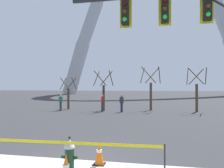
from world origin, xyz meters
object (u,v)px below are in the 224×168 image
(traffic_cone_mid_sidewalk, at_px, (66,168))
(pedestrian_standing_center, at_px, (61,102))
(pedestrian_walking_right, at_px, (122,103))
(monument_arch, at_px, (152,22))
(traffic_signal_gantry, at_px, (221,26))
(pedestrian_walking_left, at_px, (102,103))
(fire_hydrant, at_px, (70,155))
(traffic_cone_by_hydrant, at_px, (99,153))

(traffic_cone_mid_sidewalk, bearing_deg, pedestrian_standing_center, 114.68)
(pedestrian_walking_right, bearing_deg, monument_arch, 88.80)
(traffic_signal_gantry, xyz_separation_m, pedestrian_walking_left, (-7.36, 12.98, -3.59))
(pedestrian_walking_left, height_order, pedestrian_standing_center, same)
(traffic_signal_gantry, relative_size, pedestrian_walking_left, 4.92)
(fire_hydrant, bearing_deg, pedestrian_walking_left, 100.85)
(pedestrian_walking_left, relative_size, pedestrian_standing_center, 1.00)
(fire_hydrant, xyz_separation_m, traffic_cone_by_hydrant, (0.63, 0.79, -0.11))
(pedestrian_walking_left, distance_m, pedestrian_walking_right, 1.85)
(traffic_signal_gantry, bearing_deg, traffic_cone_mid_sidewalk, -145.45)
(pedestrian_walking_left, height_order, pedestrian_walking_right, same)
(monument_arch, bearing_deg, pedestrian_standing_center, -98.41)
(pedestrian_standing_center, bearing_deg, fire_hydrant, -64.91)
(fire_hydrant, distance_m, pedestrian_walking_right, 15.21)
(pedestrian_standing_center, bearing_deg, monument_arch, 81.59)
(traffic_cone_by_hydrant, bearing_deg, traffic_cone_mid_sidewalk, -107.28)
(pedestrian_standing_center, bearing_deg, traffic_cone_mid_sidewalk, -65.32)
(fire_hydrant, relative_size, pedestrian_walking_left, 0.62)
(monument_arch, xyz_separation_m, pedestrian_walking_left, (-2.86, -47.73, -20.60))
(pedestrian_walking_left, bearing_deg, traffic_cone_by_hydrant, -76.17)
(fire_hydrant, height_order, pedestrian_walking_left, pedestrian_walking_left)
(traffic_cone_mid_sidewalk, xyz_separation_m, pedestrian_standing_center, (-7.30, 15.89, 0.46))
(traffic_cone_mid_sidewalk, xyz_separation_m, monument_arch, (-0.24, 63.65, 21.06))
(pedestrian_walking_right, bearing_deg, pedestrian_standing_center, 179.56)
(monument_arch, xyz_separation_m, pedestrian_walking_right, (-1.00, -47.81, -20.60))
(traffic_signal_gantry, bearing_deg, monument_arch, 94.24)
(fire_hydrant, xyz_separation_m, traffic_cone_mid_sidewalk, (0.18, -0.67, -0.11))
(monument_arch, relative_size, pedestrian_walking_right, 34.38)
(traffic_cone_mid_sidewalk, height_order, pedestrian_walking_left, pedestrian_walking_left)
(pedestrian_walking_left, bearing_deg, pedestrian_standing_center, -179.62)
(fire_hydrant, height_order, traffic_signal_gantry, traffic_signal_gantry)
(traffic_cone_by_hydrant, height_order, pedestrian_walking_right, pedestrian_walking_right)
(traffic_cone_mid_sidewalk, bearing_deg, traffic_signal_gantry, 34.55)
(traffic_cone_by_hydrant, bearing_deg, monument_arch, 90.64)
(traffic_cone_mid_sidewalk, xyz_separation_m, pedestrian_walking_left, (-3.10, 15.92, 0.46))
(traffic_cone_mid_sidewalk, relative_size, pedestrian_walking_left, 0.46)
(traffic_cone_mid_sidewalk, bearing_deg, fire_hydrant, 104.87)
(monument_arch, bearing_deg, pedestrian_walking_right, -91.20)
(traffic_cone_by_hydrant, relative_size, pedestrian_walking_left, 0.46)
(traffic_cone_by_hydrant, xyz_separation_m, pedestrian_walking_left, (-3.56, 14.45, 0.46))
(fire_hydrant, relative_size, pedestrian_walking_right, 0.62)
(traffic_cone_by_hydrant, distance_m, traffic_signal_gantry, 5.74)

